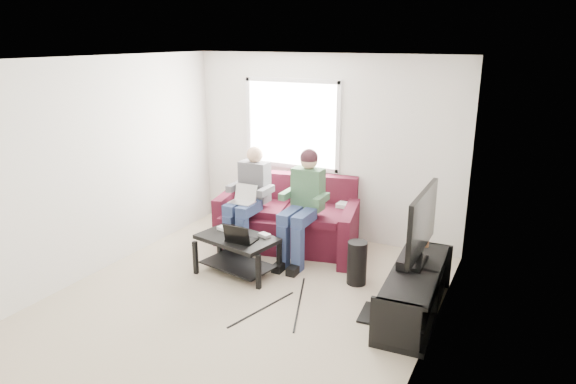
{
  "coord_description": "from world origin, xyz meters",
  "views": [
    {
      "loc": [
        2.75,
        -4.35,
        2.8
      ],
      "look_at": [
        0.26,
        0.6,
        1.12
      ],
      "focal_mm": 32.0,
      "sensor_mm": 36.0,
      "label": 1
    }
  ],
  "objects": [
    {
      "name": "soundbar",
      "position": [
        1.65,
        0.64,
        0.57
      ],
      "size": [
        0.12,
        0.5,
        0.1
      ],
      "primitive_type": "cube",
      "color": "black",
      "rests_on": "tv_stand"
    },
    {
      "name": "wall_right",
      "position": [
        2.0,
        0.0,
        1.3
      ],
      "size": [
        0.0,
        4.5,
        4.5
      ],
      "primitive_type": "plane",
      "rotation": [
        1.57,
        0.0,
        -1.57
      ],
      "color": "silver",
      "rests_on": "floor"
    },
    {
      "name": "end_table",
      "position": [
        0.46,
        1.96,
        0.28
      ],
      "size": [
        0.35,
        0.35,
        0.62
      ],
      "color": "black",
      "rests_on": "floor"
    },
    {
      "name": "floor",
      "position": [
        0.0,
        0.0,
        0.0
      ],
      "size": [
        4.5,
        4.5,
        0.0
      ],
      "primitive_type": "plane",
      "color": "tan",
      "rests_on": "ground"
    },
    {
      "name": "wall_left",
      "position": [
        -2.0,
        0.0,
        1.3
      ],
      "size": [
        0.0,
        4.5,
        4.5
      ],
      "primitive_type": "plane",
      "rotation": [
        1.57,
        0.0,
        1.57
      ],
      "color": "silver",
      "rests_on": "floor"
    },
    {
      "name": "person_right",
      "position": [
        0.12,
        1.31,
        0.84
      ],
      "size": [
        0.4,
        0.71,
        1.44
      ],
      "color": "navy",
      "rests_on": "sofa"
    },
    {
      "name": "tv",
      "position": [
        1.77,
        0.64,
        0.98
      ],
      "size": [
        0.12,
        1.1,
        0.81
      ],
      "color": "black",
      "rests_on": "tv_stand"
    },
    {
      "name": "wall_back",
      "position": [
        0.0,
        2.25,
        1.3
      ],
      "size": [
        4.5,
        0.0,
        4.5
      ],
      "primitive_type": "plane",
      "rotation": [
        1.57,
        0.0,
        0.0
      ],
      "color": "silver",
      "rests_on": "floor"
    },
    {
      "name": "sofa",
      "position": [
        -0.28,
        1.67,
        0.34
      ],
      "size": [
        2.2,
        1.29,
        0.94
      ],
      "color": "#48121E",
      "rests_on": "floor"
    },
    {
      "name": "console_white",
      "position": [
        1.77,
        0.14,
        0.31
      ],
      "size": [
        0.3,
        0.22,
        0.06
      ],
      "primitive_type": "cube",
      "color": "silver",
      "rests_on": "tv_stand"
    },
    {
      "name": "console_black",
      "position": [
        1.77,
        0.49,
        0.31
      ],
      "size": [
        0.38,
        0.3,
        0.07
      ],
      "primitive_type": "cube",
      "color": "black",
      "rests_on": "tv_stand"
    },
    {
      "name": "controller_b",
      "position": [
        -0.52,
        0.74,
        0.49
      ],
      "size": [
        0.15,
        0.1,
        0.04
      ],
      "primitive_type": "cube",
      "rotation": [
        0.0,
        0.0,
        -0.08
      ],
      "color": "black",
      "rests_on": "coffee_table"
    },
    {
      "name": "laptop_silver",
      "position": [
        -0.68,
        1.13,
        0.77
      ],
      "size": [
        0.35,
        0.26,
        0.24
      ],
      "primitive_type": null,
      "rotation": [
        0.0,
        0.0,
        0.13
      ],
      "color": "silver",
      "rests_on": "person_left"
    },
    {
      "name": "console_grey",
      "position": [
        1.77,
        0.84,
        0.32
      ],
      "size": [
        0.34,
        0.26,
        0.08
      ],
      "primitive_type": "cube",
      "color": "gray",
      "rests_on": "tv_stand"
    },
    {
      "name": "subwoofer",
      "position": [
        1.0,
        0.94,
        0.26
      ],
      "size": [
        0.23,
        0.23,
        0.52
      ],
      "primitive_type": "cylinder",
      "color": "black",
      "rests_on": "floor"
    },
    {
      "name": "laptop_black",
      "position": [
        -0.3,
        0.48,
        0.59
      ],
      "size": [
        0.39,
        0.32,
        0.24
      ],
      "primitive_type": null,
      "rotation": [
        0.0,
        0.0,
        -0.25
      ],
      "color": "black",
      "rests_on": "coffee_table"
    },
    {
      "name": "ceiling",
      "position": [
        0.0,
        0.0,
        2.6
      ],
      "size": [
        4.5,
        4.5,
        0.0
      ],
      "primitive_type": "plane",
      "rotation": [
        3.14,
        0.0,
        0.0
      ],
      "color": "white",
      "rests_on": "wall_back"
    },
    {
      "name": "controller_a",
      "position": [
        -0.7,
        0.68,
        0.49
      ],
      "size": [
        0.15,
        0.11,
        0.04
      ],
      "primitive_type": "cube",
      "rotation": [
        0.0,
        0.0,
        -0.19
      ],
      "color": "silver",
      "rests_on": "coffee_table"
    },
    {
      "name": "controller_c",
      "position": [
        -0.12,
        0.71,
        0.49
      ],
      "size": [
        0.16,
        0.13,
        0.04
      ],
      "primitive_type": "cube",
      "rotation": [
        0.0,
        0.0,
        -0.33
      ],
      "color": "gray",
      "rests_on": "coffee_table"
    },
    {
      "name": "wall_front",
      "position": [
        0.0,
        -2.25,
        1.3
      ],
      "size": [
        4.5,
        0.0,
        4.5
      ],
      "primitive_type": "plane",
      "rotation": [
        -1.57,
        0.0,
        0.0
      ],
      "color": "silver",
      "rests_on": "floor"
    },
    {
      "name": "tv_stand",
      "position": [
        1.77,
        0.54,
        0.23
      ],
      "size": [
        0.56,
        1.59,
        0.52
      ],
      "color": "black",
      "rests_on": "floor"
    },
    {
      "name": "window",
      "position": [
        -0.5,
        2.23,
        1.6
      ],
      "size": [
        1.48,
        0.04,
        1.28
      ],
      "color": "white",
      "rests_on": "wall_back"
    },
    {
      "name": "drink_cup",
      "position": [
        1.72,
        1.17,
        0.58
      ],
      "size": [
        0.08,
        0.08,
        0.12
      ],
      "primitive_type": "cylinder",
      "color": "#AD744A",
      "rests_on": "tv_stand"
    },
    {
      "name": "coffee_table",
      "position": [
        -0.42,
        0.56,
        0.35
      ],
      "size": [
        1.04,
        0.75,
        0.47
      ],
      "color": "black",
      "rests_on": "floor"
    },
    {
      "name": "person_left",
      "position": [
        -0.68,
        1.29,
        0.78
      ],
      "size": [
        0.4,
        0.71,
        1.4
      ],
      "color": "navy",
      "rests_on": "sofa"
    },
    {
      "name": "keyboard_floor",
      "position": [
        1.34,
        0.33,
        0.01
      ],
      "size": [
        0.18,
        0.45,
        0.02
      ],
      "primitive_type": "cube",
      "rotation": [
        0.0,
        0.0,
        0.09
      ],
      "color": "black",
      "rests_on": "floor"
    }
  ]
}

